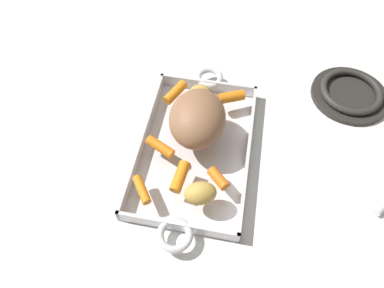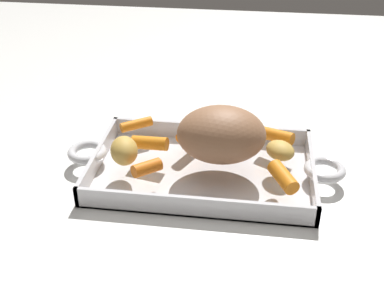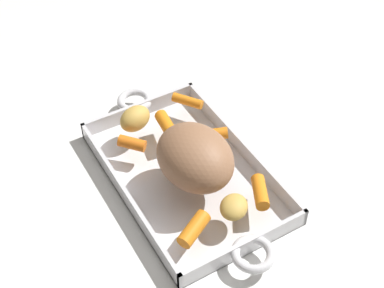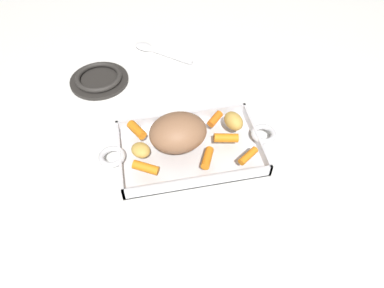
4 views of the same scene
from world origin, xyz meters
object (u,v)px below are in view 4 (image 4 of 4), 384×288
Objects in this scene: pork_roast at (178,131)px; baby_carrot_southwest at (226,138)px; baby_carrot_short at (137,130)px; baby_carrot_southeast at (215,119)px; potato_whole at (234,121)px; baby_carrot_center_right at (248,156)px; baby_carrot_center_left at (207,158)px; potato_golden_large at (141,150)px; serving_spoon at (158,51)px; roasting_dish at (190,149)px; baby_carrot_northeast at (146,168)px; stove_burner_rear at (99,79)px.

baby_carrot_southwest is (0.12, -0.02, -0.03)m from pork_roast.
baby_carrot_short is 1.25× the size of baby_carrot_southeast.
pork_roast is 0.15m from potato_whole.
baby_carrot_center_left is at bearing 173.23° from baby_carrot_center_right.
baby_carrot_short is at bearing 161.83° from baby_carrot_southwest.
baby_carrot_southeast is at bearing 19.66° from potato_golden_large.
baby_carrot_short is at bearing 116.21° from serving_spoon.
baby_carrot_southeast is 0.05m from potato_whole.
potato_whole is (0.15, 0.03, -0.02)m from pork_roast.
pork_roast reaches higher than baby_carrot_center_left.
baby_carrot_southeast is (0.08, 0.06, 0.03)m from roasting_dish.
serving_spoon is at bearing 105.95° from baby_carrot_center_right.
baby_carrot_northeast is (-0.09, -0.07, -0.03)m from pork_roast.
roasting_dish reaches higher than stove_burner_rear.
potato_golden_large is (0.00, -0.07, 0.00)m from baby_carrot_short.
baby_carrot_southwest is at bearing 0.19° from potato_golden_large.
baby_carrot_northeast is 1.07× the size of baby_carrot_center_right.
baby_carrot_center_left is 0.16m from potato_golden_large.
serving_spoon is (-0.02, 0.45, -0.00)m from roasting_dish.
pork_roast reaches higher than stove_burner_rear.
baby_carrot_northeast is 0.25m from baby_carrot_center_right.
baby_carrot_short is at bearing -71.06° from stove_burner_rear.
pork_roast is 0.75× the size of serving_spoon.
potato_whole is at bearing 47.03° from baby_carrot_center_left.
pork_roast is at bearing 38.00° from baby_carrot_northeast.
potato_whole is at bearing 54.88° from baby_carrot_southwest.
baby_carrot_center_right is 0.26m from potato_golden_large.
baby_carrot_southwest is at bearing 144.78° from serving_spoon.
roasting_dish is 7.91× the size of baby_carrot_short.
baby_carrot_northeast is at bearing -157.61° from potato_whole.
baby_carrot_southeast is (-0.01, 0.07, -0.00)m from baby_carrot_southwest.
baby_carrot_southeast is 0.13m from baby_carrot_center_left.
baby_carrot_southwest is at bearing -18.17° from baby_carrot_short.
baby_carrot_northeast reaches higher than baby_carrot_southeast.
baby_carrot_center_right is at bearing -27.11° from pork_roast.
pork_roast reaches higher than potato_whole.
roasting_dish is 7.47× the size of baby_carrot_northeast.
stove_burner_rear is at bearing 105.69° from potato_golden_large.
baby_carrot_short reaches higher than serving_spoon.
stove_burner_rear is (-0.10, 0.40, -0.03)m from baby_carrot_northeast.
pork_roast is 0.12m from baby_carrot_southwest.
baby_carrot_center_right is at bearing -49.65° from stove_burner_rear.
stove_burner_rear is at bearing 137.61° from baby_carrot_southeast.
baby_carrot_southwest is 1.00× the size of baby_carrot_center_left.
baby_carrot_center_right reaches higher than serving_spoon.
pork_roast is 2.44× the size of baby_carrot_short.
potato_golden_large reaches higher than baby_carrot_southwest.
potato_golden_large is at bearing -174.24° from roasting_dish.
pork_roast is at bearing 172.54° from roasting_dish.
pork_roast is at bearing 152.89° from baby_carrot_center_right.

